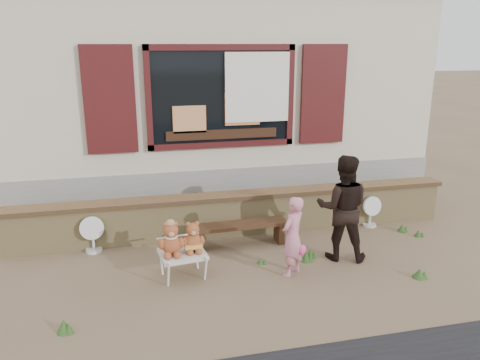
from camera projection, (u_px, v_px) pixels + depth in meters
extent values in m
plane|color=brown|center=(250.00, 261.00, 6.52)|extent=(80.00, 80.00, 0.00)
cube|color=#C1B39C|center=(199.00, 68.00, 10.05)|extent=(8.00, 5.00, 3.20)
cube|color=gray|center=(201.00, 158.00, 10.61)|extent=(8.04, 5.04, 0.80)
cube|color=black|center=(221.00, 97.00, 7.78)|extent=(2.30, 0.04, 1.50)
cube|color=#3D1112|center=(221.00, 47.00, 7.54)|extent=(2.50, 0.08, 0.10)
cube|color=#3D1112|center=(222.00, 144.00, 7.99)|extent=(2.50, 0.08, 0.10)
cube|color=#3D1112|center=(148.00, 99.00, 7.50)|extent=(0.10, 0.08, 1.70)
cube|color=#3D1112|center=(290.00, 95.00, 8.02)|extent=(0.10, 0.08, 1.70)
cube|color=black|center=(110.00, 100.00, 7.36)|extent=(0.80, 0.07, 1.70)
cube|color=black|center=(323.00, 95.00, 8.14)|extent=(0.80, 0.07, 1.70)
cube|color=silver|center=(257.00, 88.00, 7.80)|extent=(1.10, 0.02, 1.15)
cube|color=black|center=(222.00, 134.00, 7.93)|extent=(1.90, 0.06, 0.16)
cube|color=tan|center=(189.00, 119.00, 7.73)|extent=(0.55, 0.06, 0.45)
cube|color=#E08447|center=(242.00, 109.00, 7.88)|extent=(0.60, 0.06, 0.55)
cube|color=tan|center=(234.00, 216.00, 7.37)|extent=(7.00, 0.30, 0.60)
cube|color=brown|center=(234.00, 196.00, 7.27)|extent=(7.10, 0.36, 0.07)
cube|color=#352012|center=(240.00, 225.00, 6.89)|extent=(1.42, 0.35, 0.05)
cube|color=#352012|center=(199.00, 241.00, 6.79)|extent=(0.10, 0.27, 0.30)
cube|color=#352012|center=(279.00, 232.00, 7.10)|extent=(0.10, 0.27, 0.30)
cube|color=beige|center=(183.00, 254.00, 5.97)|extent=(0.62, 0.57, 0.04)
cylinder|color=silver|center=(168.00, 277.00, 5.75)|extent=(0.03, 0.03, 0.30)
cylinder|color=silver|center=(206.00, 271.00, 5.91)|extent=(0.03, 0.03, 0.30)
cylinder|color=silver|center=(161.00, 262.00, 6.13)|extent=(0.03, 0.03, 0.30)
cylinder|color=silver|center=(197.00, 256.00, 6.30)|extent=(0.03, 0.03, 0.30)
imported|color=pink|center=(293.00, 237.00, 5.98)|extent=(0.47, 0.44, 1.07)
imported|color=black|center=(343.00, 208.00, 6.41)|extent=(0.88, 0.79, 1.49)
cylinder|color=silver|center=(94.00, 250.00, 6.79)|extent=(0.23, 0.23, 0.04)
cylinder|color=silver|center=(93.00, 241.00, 6.75)|extent=(0.04, 0.04, 0.29)
cylinder|color=silver|center=(92.00, 227.00, 6.69)|extent=(0.34, 0.11, 0.34)
cylinder|color=silver|center=(369.00, 225.00, 7.75)|extent=(0.22, 0.22, 0.04)
cylinder|color=silver|center=(370.00, 217.00, 7.71)|extent=(0.04, 0.04, 0.28)
cylinder|color=silver|center=(371.00, 205.00, 7.65)|extent=(0.33, 0.13, 0.32)
cone|color=#2D4F1F|center=(306.00, 256.00, 6.47)|extent=(0.14, 0.14, 0.16)
cone|color=#2D4F1F|center=(261.00, 261.00, 6.41)|extent=(0.10, 0.10, 0.09)
cone|color=#2D4F1F|center=(402.00, 228.00, 7.51)|extent=(0.15, 0.15, 0.13)
cone|color=#2D4F1F|center=(310.00, 253.00, 6.59)|extent=(0.13, 0.13, 0.14)
cone|color=#2D4F1F|center=(64.00, 326.00, 4.88)|extent=(0.15, 0.15, 0.16)
cone|color=#2D4F1F|center=(418.00, 233.00, 7.31)|extent=(0.11, 0.11, 0.11)
cone|color=#2D4F1F|center=(184.00, 248.00, 6.76)|extent=(0.15, 0.15, 0.13)
cone|color=#2D4F1F|center=(419.00, 273.00, 6.02)|extent=(0.18, 0.18, 0.13)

